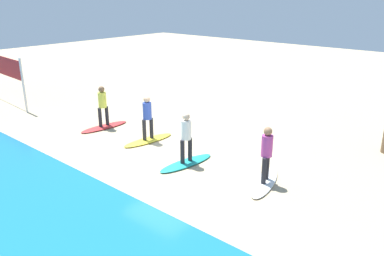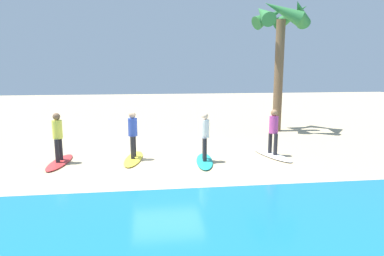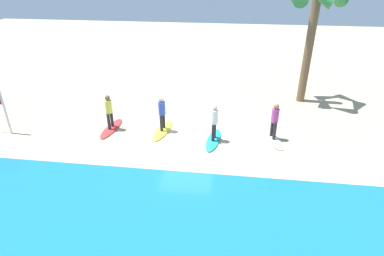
{
  "view_description": "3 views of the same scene",
  "coord_description": "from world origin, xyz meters",
  "px_view_note": "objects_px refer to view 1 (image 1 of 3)",
  "views": [
    {
      "loc": [
        -8.86,
        8.91,
        5.23
      ],
      "look_at": [
        -1.08,
        -0.09,
        1.06
      ],
      "focal_mm": 36.32,
      "sensor_mm": 36.0,
      "label": 1
    },
    {
      "loc": [
        0.57,
        11.42,
        3.21
      ],
      "look_at": [
        -0.91,
        -0.23,
        1.09
      ],
      "focal_mm": 31.44,
      "sensor_mm": 36.0,
      "label": 2
    },
    {
      "loc": [
        -1.91,
        12.79,
        7.1
      ],
      "look_at": [
        -0.42,
        1.32,
        1.05
      ],
      "focal_mm": 29.9,
      "sensor_mm": 36.0,
      "label": 3
    }
  ],
  "objects_px": {
    "surfer_white": "(267,151)",
    "surfboard_red": "(104,127)",
    "surfboard_white": "(264,182)",
    "surfer_red": "(103,103)",
    "surfboard_teal": "(186,163)",
    "surfer_yellow": "(147,115)",
    "surfer_teal": "(186,134)",
    "surfboard_yellow": "(148,140)"
  },
  "relations": [
    {
      "from": "surfer_white",
      "to": "surfboard_red",
      "type": "distance_m",
      "value": 7.57
    },
    {
      "from": "surfboard_white",
      "to": "surfer_red",
      "type": "distance_m",
      "value": 7.57
    },
    {
      "from": "surfboard_teal",
      "to": "surfer_yellow",
      "type": "distance_m",
      "value": 2.69
    },
    {
      "from": "surfer_white",
      "to": "surfboard_teal",
      "type": "height_order",
      "value": "surfer_white"
    },
    {
      "from": "surfboard_teal",
      "to": "surfer_red",
      "type": "bearing_deg",
      "value": -88.4
    },
    {
      "from": "surfer_yellow",
      "to": "surfer_teal",
      "type": "bearing_deg",
      "value": 165.98
    },
    {
      "from": "surfboard_teal",
      "to": "surfer_teal",
      "type": "bearing_deg",
      "value": 0.0
    },
    {
      "from": "surfer_yellow",
      "to": "surfboard_red",
      "type": "xyz_separation_m",
      "value": [
        2.47,
        0.14,
        -0.99
      ]
    },
    {
      "from": "surfer_white",
      "to": "surfer_yellow",
      "type": "xyz_separation_m",
      "value": [
        5.03,
        -0.13,
        0.0
      ]
    },
    {
      "from": "surfboard_red",
      "to": "surfboard_yellow",
      "type": "bearing_deg",
      "value": 98.2
    },
    {
      "from": "surfer_white",
      "to": "surfer_teal",
      "type": "height_order",
      "value": "same"
    },
    {
      "from": "surfboard_teal",
      "to": "surfer_teal",
      "type": "height_order",
      "value": "surfer_teal"
    },
    {
      "from": "surfer_yellow",
      "to": "surfer_red",
      "type": "bearing_deg",
      "value": 3.12
    },
    {
      "from": "surfer_teal",
      "to": "surfboard_red",
      "type": "bearing_deg",
      "value": -5.49
    },
    {
      "from": "surfboard_yellow",
      "to": "surfboard_red",
      "type": "distance_m",
      "value": 2.48
    },
    {
      "from": "surfboard_yellow",
      "to": "surfboard_red",
      "type": "relative_size",
      "value": 1.0
    },
    {
      "from": "surfboard_white",
      "to": "surfboard_red",
      "type": "xyz_separation_m",
      "value": [
        7.51,
        0.0,
        0.0
      ]
    },
    {
      "from": "surfboard_white",
      "to": "surfboard_red",
      "type": "height_order",
      "value": "same"
    },
    {
      "from": "surfboard_white",
      "to": "surfer_yellow",
      "type": "bearing_deg",
      "value": -107.9
    },
    {
      "from": "surfboard_yellow",
      "to": "surfboard_red",
      "type": "bearing_deg",
      "value": -79.62
    },
    {
      "from": "surfboard_white",
      "to": "surfboard_red",
      "type": "relative_size",
      "value": 1.0
    },
    {
      "from": "surfboard_teal",
      "to": "surfer_yellow",
      "type": "xyz_separation_m",
      "value": [
        2.43,
        -0.61,
        0.99
      ]
    },
    {
      "from": "surfer_white",
      "to": "surfboard_yellow",
      "type": "distance_m",
      "value": 5.13
    },
    {
      "from": "surfboard_white",
      "to": "surfer_yellow",
      "type": "xyz_separation_m",
      "value": [
        5.03,
        -0.13,
        0.99
      ]
    },
    {
      "from": "surfer_white",
      "to": "surfboard_teal",
      "type": "bearing_deg",
      "value": 10.32
    },
    {
      "from": "surfer_white",
      "to": "surfboard_teal",
      "type": "relative_size",
      "value": 0.78
    },
    {
      "from": "surfboard_teal",
      "to": "surfer_yellow",
      "type": "relative_size",
      "value": 1.28
    },
    {
      "from": "surfboard_red",
      "to": "surfer_white",
      "type": "bearing_deg",
      "value": 95.1
    },
    {
      "from": "surfboard_yellow",
      "to": "surfboard_red",
      "type": "height_order",
      "value": "same"
    },
    {
      "from": "surfboard_teal",
      "to": "surfer_red",
      "type": "distance_m",
      "value": 5.02
    },
    {
      "from": "surfer_white",
      "to": "surfboard_white",
      "type": "bearing_deg",
      "value": -90.0
    },
    {
      "from": "surfboard_white",
      "to": "surfer_white",
      "type": "relative_size",
      "value": 1.28
    },
    {
      "from": "surfer_teal",
      "to": "surfboard_yellow",
      "type": "xyz_separation_m",
      "value": [
        2.43,
        -0.61,
        -0.99
      ]
    },
    {
      "from": "surfer_teal",
      "to": "surfboard_red",
      "type": "relative_size",
      "value": 0.78
    },
    {
      "from": "surfer_white",
      "to": "surfer_red",
      "type": "relative_size",
      "value": 1.0
    },
    {
      "from": "surfboard_white",
      "to": "surfer_white",
      "type": "height_order",
      "value": "surfer_white"
    },
    {
      "from": "surfboard_white",
      "to": "surfer_white",
      "type": "xyz_separation_m",
      "value": [
        0.0,
        0.0,
        0.99
      ]
    },
    {
      "from": "surfboard_white",
      "to": "surfboard_teal",
      "type": "bearing_deg",
      "value": -96.07
    },
    {
      "from": "surfboard_red",
      "to": "surfer_red",
      "type": "relative_size",
      "value": 1.28
    },
    {
      "from": "surfer_white",
      "to": "surfboard_red",
      "type": "relative_size",
      "value": 0.78
    },
    {
      "from": "surfboard_yellow",
      "to": "surfboard_red",
      "type": "xyz_separation_m",
      "value": [
        2.47,
        0.14,
        0.0
      ]
    },
    {
      "from": "surfer_white",
      "to": "surfer_teal",
      "type": "bearing_deg",
      "value": 10.32
    }
  ]
}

